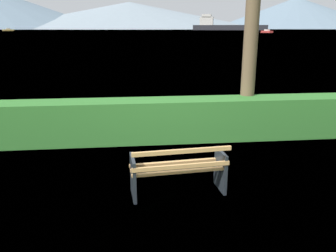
{
  "coord_description": "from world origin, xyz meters",
  "views": [
    {
      "loc": [
        -0.71,
        -5.03,
        2.63
      ],
      "look_at": [
        0.0,
        1.45,
        0.72
      ],
      "focal_mm": 36.22,
      "sensor_mm": 36.0,
      "label": 1
    }
  ],
  "objects_px": {
    "park_bench": "(179,170)",
    "sailboat_mid": "(8,30)",
    "fishing_boat_near": "(267,32)",
    "cargo_ship_large": "(224,26)"
  },
  "relations": [
    {
      "from": "park_bench",
      "to": "cargo_ship_large",
      "type": "xyz_separation_m",
      "value": [
        82.5,
        299.49,
        3.35
      ]
    },
    {
      "from": "fishing_boat_near",
      "to": "sailboat_mid",
      "type": "distance_m",
      "value": 180.59
    },
    {
      "from": "park_bench",
      "to": "cargo_ship_large",
      "type": "bearing_deg",
      "value": 74.6
    },
    {
      "from": "park_bench",
      "to": "sailboat_mid",
      "type": "relative_size",
      "value": 0.21
    },
    {
      "from": "fishing_boat_near",
      "to": "sailboat_mid",
      "type": "height_order",
      "value": "sailboat_mid"
    },
    {
      "from": "cargo_ship_large",
      "to": "sailboat_mid",
      "type": "xyz_separation_m",
      "value": [
        -168.92,
        -43.57,
        -3.09
      ]
    },
    {
      "from": "park_bench",
      "to": "cargo_ship_large",
      "type": "relative_size",
      "value": 0.02
    },
    {
      "from": "fishing_boat_near",
      "to": "sailboat_mid",
      "type": "xyz_separation_m",
      "value": [
        -150.98,
        99.08,
        0.1
      ]
    },
    {
      "from": "fishing_boat_near",
      "to": "park_bench",
      "type": "bearing_deg",
      "value": -112.37
    },
    {
      "from": "park_bench",
      "to": "cargo_ship_large",
      "type": "distance_m",
      "value": 310.66
    }
  ]
}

